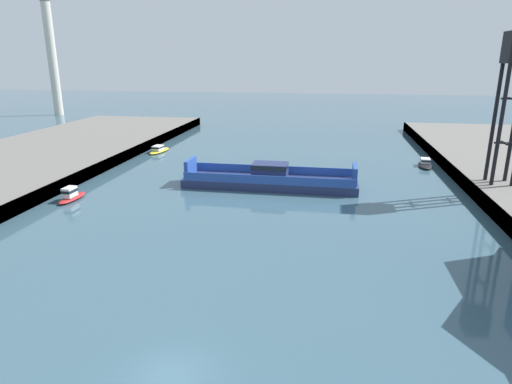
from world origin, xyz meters
The scene contains 6 objects.
ground_plane centered at (0.00, 0.00, 0.00)m, with size 400.00×400.00×0.00m, color #385666.
chain_ferry centered at (0.31, 36.63, 0.99)m, with size 22.53×5.83×3.30m.
moored_boat_near_right centered at (-22.07, 27.01, 0.62)m, with size 1.72×4.89×1.68m.
moored_boat_mid_left centered at (-22.36, 55.51, 0.46)m, with size 2.68×6.41×1.25m.
moored_boat_far_left centered at (22.61, 51.94, 0.45)m, with size 2.47×5.70×1.22m.
smokestack_distant_a centered at (-72.01, 102.62, 17.71)m, with size 2.74×2.74×33.38m.
Camera 1 is at (7.68, -18.44, 16.09)m, focal length 31.00 mm.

